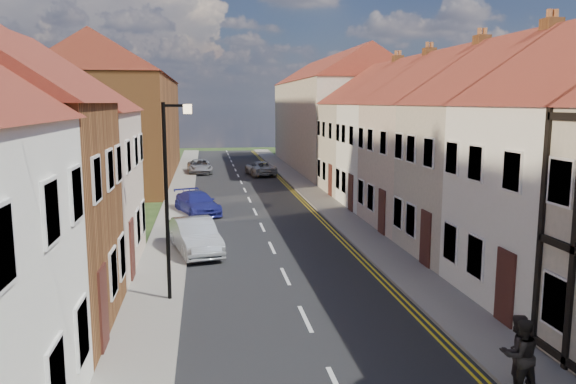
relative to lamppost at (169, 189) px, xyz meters
name	(u,v)px	position (x,y,z in m)	size (l,w,h in m)	color
road	(262,227)	(3.81, 10.00, -3.53)	(7.00, 90.00, 0.02)	black
pavement_left	(172,229)	(-0.59, 10.00, -3.48)	(1.80, 90.00, 0.12)	gray
pavement_right	(349,224)	(8.21, 10.00, -3.48)	(1.80, 90.00, 0.12)	gray
cottage_r_cream_mid	(514,145)	(13.11, 3.50, 0.94)	(8.30, 5.20, 9.00)	#B0AA94
cottage_r_pink	(454,137)	(13.11, 8.90, 0.94)	(8.30, 6.00, 9.00)	#BFAB97
cottage_r_white_far	(414,131)	(13.11, 14.30, 0.94)	(8.30, 5.20, 9.00)	white
cottage_r_cream_far	(384,127)	(13.11, 19.70, 0.94)	(8.30, 6.00, 9.00)	#B0AA94
cottage_l_pink	(15,153)	(-5.49, 3.85, 0.83)	(8.30, 6.30, 8.80)	#BFAB97
block_right_far	(333,111)	(13.11, 35.00, 1.76)	(8.30, 24.20, 10.50)	#B0AA94
block_left_far	(121,113)	(-5.49, 30.00, 1.76)	(8.30, 24.20, 10.50)	brown
lamppost	(169,189)	(0.00, 0.00, 0.00)	(0.88, 0.15, 6.00)	black
car_mid	(195,236)	(0.61, 5.71, -2.83)	(1.49, 4.28, 1.41)	#B9BDC1
car_far	(197,203)	(0.61, 14.00, -2.93)	(1.70, 4.17, 1.21)	navy
car_distant	(200,167)	(0.61, 32.13, -2.93)	(2.00, 4.34, 1.21)	#999CA0
pedestrian_right	(521,355)	(7.51, -6.81, -2.63)	(0.76, 0.60, 1.57)	#2A2622
car_distant_b	(260,168)	(5.70, 30.00, -2.92)	(2.04, 4.42, 1.23)	#9DA1A4
pedestrian_right_b	(516,351)	(7.51, -6.62, -2.62)	(0.78, 0.60, 1.60)	black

